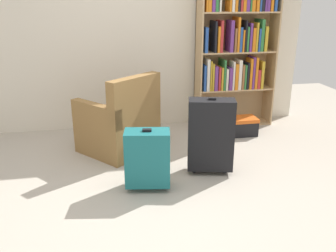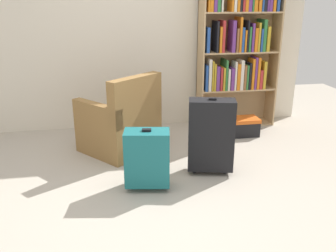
{
  "view_description": "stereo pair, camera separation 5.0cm",
  "coord_description": "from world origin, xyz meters",
  "px_view_note": "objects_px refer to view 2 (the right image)",
  "views": [
    {
      "loc": [
        -0.51,
        -2.8,
        1.69
      ],
      "look_at": [
        0.09,
        0.36,
        0.55
      ],
      "focal_mm": 39.33,
      "sensor_mm": 36.0,
      "label": 1
    },
    {
      "loc": [
        -0.46,
        -2.81,
        1.69
      ],
      "look_at": [
        0.09,
        0.36,
        0.55
      ],
      "focal_mm": 39.33,
      "sensor_mm": 36.0,
      "label": 2
    }
  ],
  "objects_px": {
    "bookshelf": "(238,43)",
    "suitcase_teal": "(147,158)",
    "suitcase_black": "(211,135)",
    "mug": "(160,144)",
    "storage_box": "(240,126)",
    "armchair": "(121,125)"
  },
  "relations": [
    {
      "from": "suitcase_teal",
      "to": "suitcase_black",
      "type": "distance_m",
      "value": 0.7
    },
    {
      "from": "suitcase_black",
      "to": "armchair",
      "type": "bearing_deg",
      "value": 139.57
    },
    {
      "from": "suitcase_teal",
      "to": "suitcase_black",
      "type": "bearing_deg",
      "value": 18.1
    },
    {
      "from": "bookshelf",
      "to": "suitcase_black",
      "type": "distance_m",
      "value": 1.74
    },
    {
      "from": "mug",
      "to": "suitcase_black",
      "type": "xyz_separation_m",
      "value": [
        0.4,
        -0.72,
        0.36
      ]
    },
    {
      "from": "bookshelf",
      "to": "armchair",
      "type": "xyz_separation_m",
      "value": [
        -1.59,
        -0.68,
        -0.79
      ]
    },
    {
      "from": "mug",
      "to": "armchair",
      "type": "bearing_deg",
      "value": 179.42
    },
    {
      "from": "suitcase_teal",
      "to": "suitcase_black",
      "type": "relative_size",
      "value": 0.75
    },
    {
      "from": "bookshelf",
      "to": "storage_box",
      "type": "xyz_separation_m",
      "value": [
        -0.08,
        -0.44,
        -0.99
      ]
    },
    {
      "from": "armchair",
      "to": "suitcase_black",
      "type": "relative_size",
      "value": 1.26
    },
    {
      "from": "mug",
      "to": "storage_box",
      "type": "height_order",
      "value": "storage_box"
    },
    {
      "from": "bookshelf",
      "to": "mug",
      "type": "relative_size",
      "value": 16.51
    },
    {
      "from": "bookshelf",
      "to": "mug",
      "type": "height_order",
      "value": "bookshelf"
    },
    {
      "from": "bookshelf",
      "to": "suitcase_teal",
      "type": "distance_m",
      "value": 2.29
    },
    {
      "from": "bookshelf",
      "to": "storage_box",
      "type": "bearing_deg",
      "value": -100.26
    },
    {
      "from": "suitcase_teal",
      "to": "storage_box",
      "type": "bearing_deg",
      "value": 41.65
    },
    {
      "from": "storage_box",
      "to": "suitcase_black",
      "type": "height_order",
      "value": "suitcase_black"
    },
    {
      "from": "bookshelf",
      "to": "suitcase_teal",
      "type": "bearing_deg",
      "value": -130.87
    },
    {
      "from": "mug",
      "to": "storage_box",
      "type": "bearing_deg",
      "value": 12.84
    },
    {
      "from": "storage_box",
      "to": "suitcase_teal",
      "type": "xyz_separation_m",
      "value": [
        -1.32,
        -1.17,
        0.19
      ]
    },
    {
      "from": "bookshelf",
      "to": "armchair",
      "type": "distance_m",
      "value": 1.9
    },
    {
      "from": "mug",
      "to": "storage_box",
      "type": "distance_m",
      "value": 1.1
    }
  ]
}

